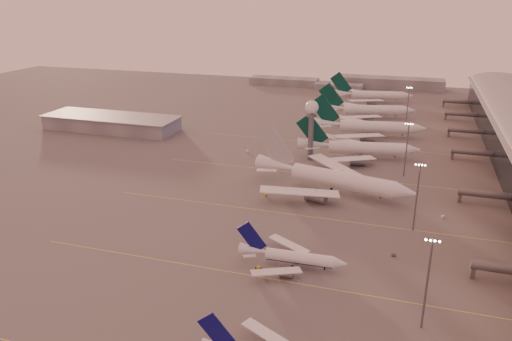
% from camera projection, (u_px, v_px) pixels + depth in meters
% --- Properties ---
extents(ground, '(700.00, 700.00, 0.00)m').
position_uv_depth(ground, '(205.00, 288.00, 139.92)').
color(ground, '#5E5B5B').
rests_on(ground, ground).
extents(taxiway_markings, '(180.00, 185.25, 0.02)m').
position_uv_depth(taxiway_markings, '(341.00, 220.00, 181.62)').
color(taxiway_markings, '#E9D352').
rests_on(taxiway_markings, ground).
extents(hangar, '(82.00, 27.00, 8.50)m').
position_uv_depth(hangar, '(112.00, 123.00, 298.08)').
color(hangar, slate).
rests_on(hangar, ground).
extents(radar_tower, '(6.40, 6.40, 31.10)m').
position_uv_depth(radar_tower, '(311.00, 118.00, 239.01)').
color(radar_tower, '#5B5E63').
rests_on(radar_tower, ground).
extents(mast_a, '(3.60, 0.56, 25.00)m').
position_uv_depth(mast_a, '(428.00, 279.00, 118.79)').
color(mast_a, '#5B5E63').
rests_on(mast_a, ground).
extents(mast_b, '(3.60, 0.56, 25.00)m').
position_uv_depth(mast_b, '(417.00, 194.00, 168.97)').
color(mast_b, '#5B5E63').
rests_on(mast_b, ground).
extents(mast_c, '(3.60, 0.56, 25.00)m').
position_uv_depth(mast_c, '(407.00, 147.00, 219.71)').
color(mast_c, '#5B5E63').
rests_on(mast_c, ground).
extents(mast_d, '(3.60, 0.56, 25.00)m').
position_uv_depth(mast_d, '(408.00, 105.00, 300.99)').
color(mast_d, '#5B5E63').
rests_on(mast_d, ground).
extents(distant_horizon, '(165.00, 37.50, 9.00)m').
position_uv_depth(distant_horizon, '(356.00, 83.00, 429.44)').
color(distant_horizon, slate).
rests_on(distant_horizon, ground).
extents(narrowbody_mid, '(33.73, 26.92, 13.18)m').
position_uv_depth(narrowbody_mid, '(292.00, 258.00, 149.96)').
color(narrowbody_mid, white).
rests_on(narrowbody_mid, ground).
extents(widebody_white, '(69.35, 54.95, 24.79)m').
position_uv_depth(widebody_white, '(332.00, 182.00, 205.70)').
color(widebody_white, white).
rests_on(widebody_white, ground).
extents(greentail_a, '(60.56, 48.55, 22.12)m').
position_uv_depth(greentail_a, '(358.00, 150.00, 247.34)').
color(greentail_a, white).
rests_on(greentail_a, ground).
extents(greentail_b, '(65.26, 52.37, 23.78)m').
position_uv_depth(greentail_b, '(368.00, 129.00, 284.35)').
color(greentail_b, white).
rests_on(greentail_b, ground).
extents(greentail_c, '(62.06, 49.64, 22.78)m').
position_uv_depth(greentail_c, '(367.00, 112.00, 325.55)').
color(greentail_c, white).
rests_on(greentail_c, ground).
extents(greentail_d, '(60.95, 48.84, 22.28)m').
position_uv_depth(greentail_d, '(372.00, 97.00, 371.86)').
color(greentail_d, white).
rests_on(greentail_d, ground).
extents(gsv_tug_mid, '(3.61, 3.33, 0.89)m').
position_uv_depth(gsv_tug_mid, '(258.00, 268.00, 149.04)').
color(gsv_tug_mid, gold).
rests_on(gsv_tug_mid, ground).
extents(gsv_truck_b, '(5.61, 3.01, 2.15)m').
position_uv_depth(gsv_truck_b, '(395.00, 253.00, 155.98)').
color(gsv_truck_b, '#505255').
rests_on(gsv_truck_b, ground).
extents(gsv_truck_c, '(4.52, 4.71, 1.94)m').
position_uv_depth(gsv_truck_c, '(266.00, 193.00, 202.46)').
color(gsv_truck_c, gold).
rests_on(gsv_truck_c, ground).
extents(gsv_catering_b, '(4.81, 3.42, 3.61)m').
position_uv_depth(gsv_catering_b, '(444.00, 213.00, 182.43)').
color(gsv_catering_b, silver).
rests_on(gsv_catering_b, ground).
extents(gsv_tug_far, '(3.36, 3.41, 0.86)m').
position_uv_depth(gsv_tug_far, '(309.00, 170.00, 230.47)').
color(gsv_tug_far, silver).
rests_on(gsv_tug_far, ground).
extents(gsv_truck_d, '(3.86, 6.40, 2.43)m').
position_uv_depth(gsv_truck_d, '(247.00, 150.00, 257.23)').
color(gsv_truck_d, silver).
rests_on(gsv_truck_d, ground).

